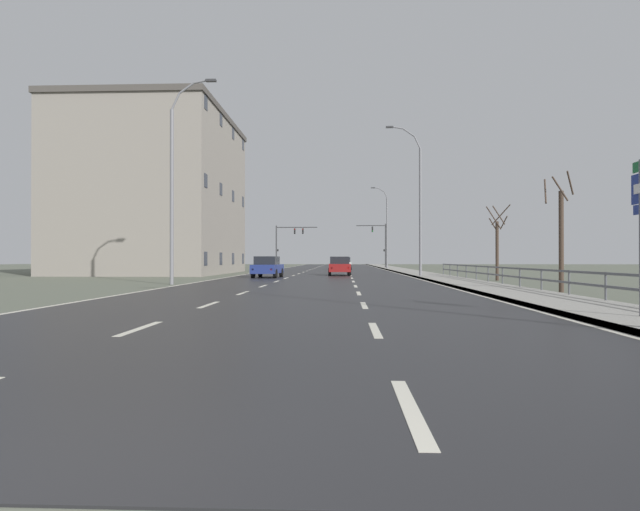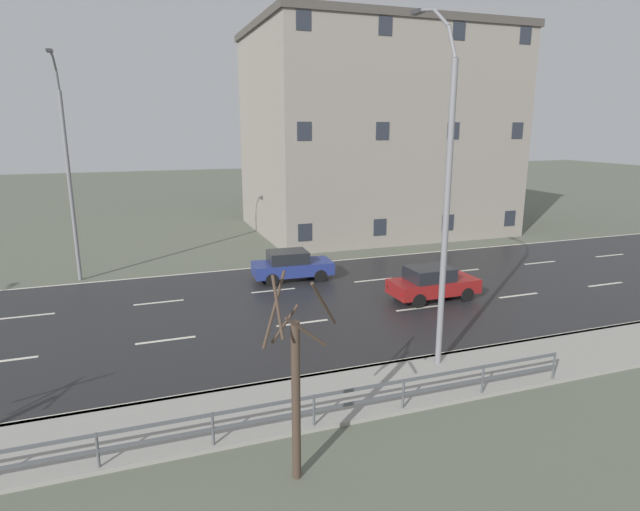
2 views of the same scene
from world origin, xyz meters
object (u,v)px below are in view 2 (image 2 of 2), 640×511
object	(u,v)px
street_lamp_left_bank	(69,175)
car_near_left	(432,283)
brick_building	(374,132)
car_far_left	(291,265)
street_lamp_midground	(444,198)

from	to	relation	value
street_lamp_left_bank	car_near_left	distance (m)	18.62
car_near_left	brick_building	xyz separation A→B (m)	(-17.27, 5.00, 6.62)
street_lamp_left_bank	car_far_left	xyz separation A→B (m)	(3.57, 10.46, -4.67)
street_lamp_midground	car_far_left	world-z (taller)	street_lamp_midground
street_lamp_midground	car_far_left	xyz separation A→B (m)	(-11.31, -1.72, -4.84)
street_lamp_midground	car_far_left	bearing A→B (deg)	-171.33
street_lamp_left_bank	car_far_left	bearing A→B (deg)	71.14
street_lamp_left_bank	brick_building	xyz separation A→B (m)	(-8.41, 20.69, 1.96)
car_near_left	brick_building	size ratio (longest dim) A/B	0.23
car_far_left	brick_building	distance (m)	17.09
street_lamp_left_bank	car_far_left	size ratio (longest dim) A/B	2.67
street_lamp_midground	car_near_left	size ratio (longest dim) A/B	2.80
street_lamp_midground	car_near_left	xyz separation A→B (m)	(-6.02, 3.52, -4.84)
street_lamp_left_bank	brick_building	size ratio (longest dim) A/B	0.61
street_lamp_midground	brick_building	size ratio (longest dim) A/B	0.63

